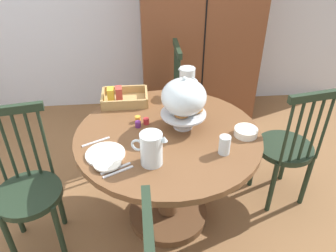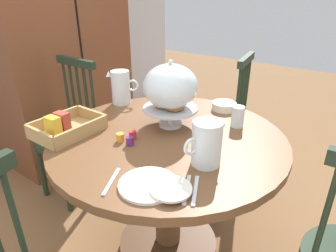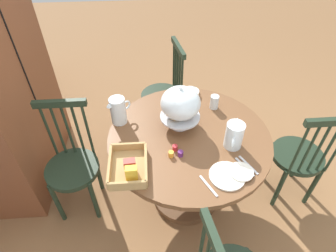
# 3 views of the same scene
# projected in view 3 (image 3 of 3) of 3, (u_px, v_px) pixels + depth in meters

# --- Properties ---
(ground_plane) EXTENTS (10.00, 10.00, 0.00)m
(ground_plane) POSITION_uv_depth(u_px,v_px,m) (195.00, 207.00, 2.40)
(ground_plane) COLOR brown
(dining_table) EXTENTS (1.14, 1.14, 0.74)m
(dining_table) POSITION_uv_depth(u_px,v_px,m) (188.00, 157.00, 2.13)
(dining_table) COLOR brown
(dining_table) RESTS_ON ground_plane
(windsor_chair_near_window) EXTENTS (0.41, 0.41, 0.97)m
(windsor_chair_near_window) POSITION_uv_depth(u_px,v_px,m) (164.00, 96.00, 2.79)
(windsor_chair_near_window) COLOR #1E2D1E
(windsor_chair_near_window) RESTS_ON ground_plane
(windsor_chair_by_cabinet) EXTENTS (0.40, 0.40, 0.97)m
(windsor_chair_by_cabinet) POSITION_uv_depth(u_px,v_px,m) (73.00, 166.00, 2.14)
(windsor_chair_by_cabinet) COLOR #1E2D1E
(windsor_chair_by_cabinet) RESTS_ON ground_plane
(windsor_chair_far_side) EXTENTS (0.40, 0.40, 0.97)m
(windsor_chair_far_side) POSITION_uv_depth(u_px,v_px,m) (299.00, 158.00, 2.20)
(windsor_chair_far_side) COLOR #1E2D1E
(windsor_chair_far_side) RESTS_ON ground_plane
(pastry_stand_with_dome) EXTENTS (0.28, 0.28, 0.34)m
(pastry_stand_with_dome) POSITION_uv_depth(u_px,v_px,m) (180.00, 105.00, 1.91)
(pastry_stand_with_dome) COLOR silver
(pastry_stand_with_dome) RESTS_ON dining_table
(orange_juice_pitcher) EXTENTS (0.20, 0.12, 0.19)m
(orange_juice_pitcher) POSITION_uv_depth(u_px,v_px,m) (234.00, 136.00, 1.85)
(orange_juice_pitcher) COLOR silver
(orange_juice_pitcher) RESTS_ON dining_table
(milk_pitcher) EXTENTS (0.14, 0.17, 0.20)m
(milk_pitcher) POSITION_uv_depth(u_px,v_px,m) (118.00, 112.00, 2.02)
(milk_pitcher) COLOR silver
(milk_pitcher) RESTS_ON dining_table
(cereal_basket) EXTENTS (0.32, 0.24, 0.12)m
(cereal_basket) POSITION_uv_depth(u_px,v_px,m) (129.00, 168.00, 1.72)
(cereal_basket) COLOR tan
(cereal_basket) RESTS_ON dining_table
(china_plate_large) EXTENTS (0.22, 0.22, 0.01)m
(china_plate_large) POSITION_uv_depth(u_px,v_px,m) (227.00, 176.00, 1.71)
(china_plate_large) COLOR white
(china_plate_large) RESTS_ON dining_table
(china_plate_small) EXTENTS (0.15, 0.15, 0.01)m
(china_plate_small) POSITION_uv_depth(u_px,v_px,m) (241.00, 172.00, 1.72)
(china_plate_small) COLOR white
(china_plate_small) RESTS_ON china_plate_large
(cereal_bowl) EXTENTS (0.14, 0.14, 0.04)m
(cereal_bowl) POSITION_uv_depth(u_px,v_px,m) (191.00, 93.00, 2.30)
(cereal_bowl) COLOR white
(cereal_bowl) RESTS_ON dining_table
(drinking_glass) EXTENTS (0.06, 0.06, 0.11)m
(drinking_glass) POSITION_uv_depth(u_px,v_px,m) (214.00, 102.00, 2.16)
(drinking_glass) COLOR silver
(drinking_glass) RESTS_ON dining_table
(jam_jar_strawberry) EXTENTS (0.04, 0.04, 0.04)m
(jam_jar_strawberry) POSITION_uv_depth(u_px,v_px,m) (175.00, 148.00, 1.86)
(jam_jar_strawberry) COLOR #B7282D
(jam_jar_strawberry) RESTS_ON dining_table
(jam_jar_apricot) EXTENTS (0.04, 0.04, 0.04)m
(jam_jar_apricot) POSITION_uv_depth(u_px,v_px,m) (171.00, 154.00, 1.82)
(jam_jar_apricot) COLOR orange
(jam_jar_apricot) RESTS_ON dining_table
(jam_jar_grape) EXTENTS (0.04, 0.04, 0.04)m
(jam_jar_grape) POSITION_uv_depth(u_px,v_px,m) (180.00, 154.00, 1.83)
(jam_jar_grape) COLOR #5B2366
(jam_jar_grape) RESTS_ON dining_table
(table_knife) EXTENTS (0.16, 0.09, 0.01)m
(table_knife) POSITION_uv_depth(u_px,v_px,m) (245.00, 167.00, 1.77)
(table_knife) COLOR silver
(table_knife) RESTS_ON dining_table
(dinner_fork) EXTENTS (0.16, 0.09, 0.01)m
(dinner_fork) POSITION_uv_depth(u_px,v_px,m) (248.00, 165.00, 1.78)
(dinner_fork) COLOR silver
(dinner_fork) RESTS_ON dining_table
(soup_spoon) EXTENTS (0.16, 0.09, 0.01)m
(soup_spoon) POSITION_uv_depth(u_px,v_px,m) (208.00, 186.00, 1.66)
(soup_spoon) COLOR silver
(soup_spoon) RESTS_ON dining_table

